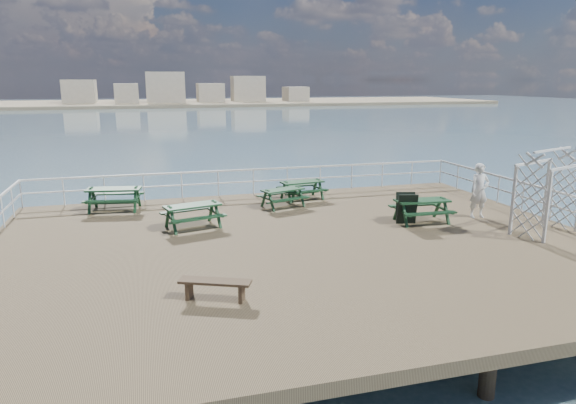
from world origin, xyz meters
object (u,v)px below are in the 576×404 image
Objects in this scene: picnic_table_b at (283,194)px; trellis_arbor at (547,196)px; picnic_table_c at (302,186)px; picnic_table_a at (114,194)px; flat_bench_far at (215,285)px; picnic_table_e at (422,206)px; person at (479,191)px; picnic_table_d at (193,211)px.

trellis_arbor is (6.98, -5.51, 0.68)m from picnic_table_b.
picnic_table_c reaches higher than picnic_table_b.
picnic_table_b is at bearing 121.24° from trellis_arbor.
picnic_table_a reaches higher than picnic_table_c.
picnic_table_c is 1.18× the size of flat_bench_far.
person is (2.20, 0.01, 0.39)m from picnic_table_e.
picnic_table_d is (2.56, -3.11, -0.04)m from picnic_table_a.
picnic_table_d reaches higher than picnic_table_b.
trellis_arbor is 2.35m from person.
flat_bench_far is at bearing -152.37° from person.
picnic_table_b is at bearing -1.21° from picnic_table_a.
picnic_table_c is at bearing 27.16° from picnic_table_b.
picnic_table_e is (10.05, -4.51, -0.04)m from picnic_table_a.
flat_bench_far is 0.83× the size of person.
picnic_table_a is 7.19m from picnic_table_c.
picnic_table_c is 1.00× the size of picnic_table_e.
person is at bearing 90.50° from trellis_arbor.
trellis_arbor is at bearing -33.33° from picnic_table_d.
trellis_arbor is at bearing -65.86° from person.
person is at bearing -10.48° from picnic_table_a.
flat_bench_far is 10.75m from person.
picnic_table_b is 1.51m from picnic_table_c.
flat_bench_far is (-7.57, -4.43, -0.22)m from picnic_table_e.
person reaches higher than picnic_table_b.
trellis_arbor is at bearing -32.77° from picnic_table_e.
picnic_table_b reaches higher than flat_bench_far.
picnic_table_b is 1.02× the size of picnic_table_c.
picnic_table_a is 13.05m from person.
trellis_arbor is at bearing -17.37° from picnic_table_a.
trellis_arbor is (3.03, -2.18, 0.62)m from picnic_table_e.
picnic_table_b is 4.04m from picnic_table_d.
picnic_table_a is 14.71m from trellis_arbor.
picnic_table_b is 0.91× the size of picnic_table_d.
trellis_arbor reaches higher than picnic_table_e.
flat_bench_far is (-3.62, -7.77, -0.16)m from picnic_table_b.
picnic_table_e is 0.71× the size of trellis_arbor.
flat_bench_far is at bearing -125.88° from picnic_table_c.
trellis_arbor is at bearing -55.27° from picnic_table_b.
picnic_table_a is 4.03m from picnic_table_d.
person is at bearing -45.40° from picnic_table_b.
picnic_table_e is (2.86, -4.39, 0.03)m from picnic_table_c.
flat_bench_far is at bearing -64.78° from picnic_table_a.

